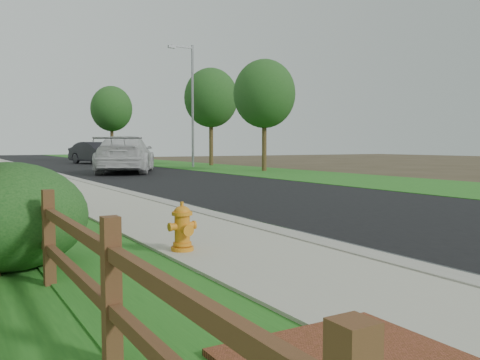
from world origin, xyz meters
TOP-DOWN VIEW (x-y plane):
  - road at (4.60, 35.00)m, footprint 8.00×90.00m
  - curb at (0.40, 35.00)m, footprint 0.40×90.00m
  - wet_gutter at (0.75, 35.00)m, footprint 0.50×90.00m
  - sidewalk at (-0.90, 35.00)m, footprint 2.20×90.00m
  - verge_far at (11.50, 35.00)m, footprint 6.00×90.00m
  - ranch_fence at (-3.60, 6.40)m, footprint 0.12×16.92m
  - fire_hydrant at (-1.70, 3.47)m, footprint 0.45×0.36m
  - white_suv at (4.28, 24.73)m, footprint 5.46×7.55m
  - dark_car_mid at (7.20, 38.32)m, footprint 2.24×5.07m
  - dark_car_far at (6.29, 38.82)m, footprint 3.55×5.75m
  - streetlight at (10.44, 29.32)m, footprint 1.95×0.36m
  - shrub_b at (-3.90, 3.93)m, footprint 2.07×2.07m
  - tree_near_right at (11.88, 22.16)m, footprint 3.66×3.66m
  - tree_mid_right at (13.00, 31.21)m, footprint 4.05×4.05m
  - tree_far_right at (9.00, 43.44)m, footprint 3.78×3.78m

SIDE VIEW (x-z plane):
  - road at x=4.60m, z-range 0.00..0.02m
  - verge_far at x=11.50m, z-range 0.00..0.04m
  - wet_gutter at x=0.75m, z-range 0.02..0.02m
  - sidewalk at x=-0.90m, z-range 0.00..0.10m
  - curb at x=0.40m, z-range 0.00..0.12m
  - fire_hydrant at x=-1.70m, z-range 0.07..0.76m
  - ranch_fence at x=-3.60m, z-range 0.07..1.17m
  - shrub_b at x=-3.90m, z-range 0.00..1.38m
  - dark_car_mid at x=7.20m, z-range 0.02..1.72m
  - dark_car_far at x=6.29m, z-range 0.02..1.81m
  - white_suv at x=4.28m, z-range 0.02..2.05m
  - tree_near_right at x=11.88m, z-range 1.27..7.85m
  - streetlight at x=10.44m, z-range 0.56..9.01m
  - tree_far_right at x=9.00m, z-range 1.39..8.35m
  - tree_mid_right at x=13.00m, z-range 1.43..8.76m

